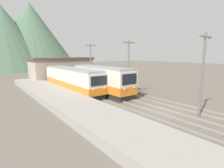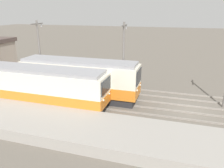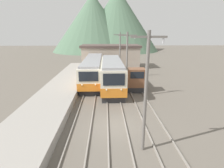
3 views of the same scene
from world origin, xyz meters
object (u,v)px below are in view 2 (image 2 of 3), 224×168
Objects in this scene: commuter_train_center at (79,80)px; shunting_locomotive at (93,77)px; catenary_mast_far at (40,52)px; catenary_mast_mid at (124,58)px; commuter_train_left at (30,87)px.

shunting_locomotive is (3.00, -0.20, -0.57)m from commuter_train_center.
catenary_mast_far is (1.51, 5.30, 2.24)m from commuter_train_center.
catenary_mast_mid is at bearing -110.82° from shunting_locomotive.
catenary_mast_mid reaches higher than shunting_locomotive.
commuter_train_center is 3.06m from shunting_locomotive.
catenary_mast_mid is 9.43m from catenary_mast_far.
catenary_mast_far is at bearing 74.14° from commuter_train_center.
shunting_locomotive is 0.73× the size of catenary_mast_far.
shunting_locomotive is at bearing -74.83° from catenary_mast_far.
commuter_train_center is at bearing 176.14° from shunting_locomotive.
commuter_train_left is 2.76× the size of shunting_locomotive.
shunting_locomotive is at bearing -3.86° from commuter_train_center.
commuter_train_left is 1.24× the size of commuter_train_center.
commuter_train_left reaches higher than shunting_locomotive.
shunting_locomotive is at bearing 69.18° from catenary_mast_mid.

